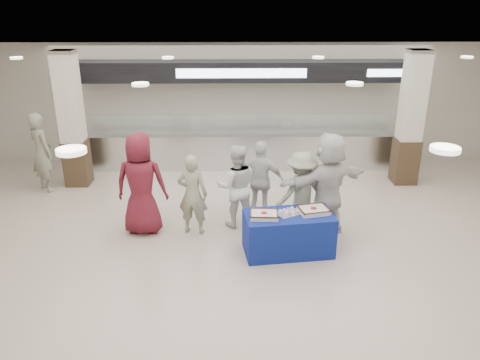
{
  "coord_description": "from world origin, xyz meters",
  "views": [
    {
      "loc": [
        -0.21,
        -6.57,
        4.32
      ],
      "look_at": [
        -0.09,
        1.6,
        1.09
      ],
      "focal_mm": 35.0,
      "sensor_mm": 36.0,
      "label": 1
    }
  ],
  "objects_px": {
    "civilian_maroon": "(141,184)",
    "civilian_white": "(328,184)",
    "soldier_a": "(193,195)",
    "soldier_bg": "(42,152)",
    "chef_short": "(261,180)",
    "cupcake_tray": "(289,212)",
    "sheet_cake_right": "(314,210)",
    "soldier_b": "(301,193)",
    "chef_tall": "(236,186)",
    "display_table": "(288,233)",
    "sheet_cake_left": "(264,214)"
  },
  "relations": [
    {
      "from": "soldier_bg",
      "to": "chef_short",
      "type": "bearing_deg",
      "value": -155.55
    },
    {
      "from": "display_table",
      "to": "cupcake_tray",
      "type": "bearing_deg",
      "value": 87.52
    },
    {
      "from": "soldier_a",
      "to": "chef_short",
      "type": "height_order",
      "value": "chef_short"
    },
    {
      "from": "chef_tall",
      "to": "civilian_white",
      "type": "bearing_deg",
      "value": 165.77
    },
    {
      "from": "sheet_cake_left",
      "to": "sheet_cake_right",
      "type": "xyz_separation_m",
      "value": [
        0.89,
        0.17,
        0.0
      ]
    },
    {
      "from": "sheet_cake_left",
      "to": "soldier_a",
      "type": "distance_m",
      "value": 1.58
    },
    {
      "from": "soldier_b",
      "to": "civilian_white",
      "type": "xyz_separation_m",
      "value": [
        0.5,
        -0.03,
        0.19
      ]
    },
    {
      "from": "soldier_a",
      "to": "soldier_b",
      "type": "distance_m",
      "value": 2.06
    },
    {
      "from": "chef_short",
      "to": "soldier_b",
      "type": "bearing_deg",
      "value": 154.4
    },
    {
      "from": "soldier_b",
      "to": "soldier_bg",
      "type": "relative_size",
      "value": 0.87
    },
    {
      "from": "chef_short",
      "to": "soldier_bg",
      "type": "bearing_deg",
      "value": -1.74
    },
    {
      "from": "soldier_a",
      "to": "civilian_white",
      "type": "height_order",
      "value": "civilian_white"
    },
    {
      "from": "soldier_a",
      "to": "soldier_b",
      "type": "bearing_deg",
      "value": -169.68
    },
    {
      "from": "display_table",
      "to": "sheet_cake_left",
      "type": "bearing_deg",
      "value": -175.05
    },
    {
      "from": "display_table",
      "to": "sheet_cake_right",
      "type": "height_order",
      "value": "sheet_cake_right"
    },
    {
      "from": "sheet_cake_right",
      "to": "soldier_b",
      "type": "relative_size",
      "value": 0.35
    },
    {
      "from": "cupcake_tray",
      "to": "chef_short",
      "type": "bearing_deg",
      "value": 106.16
    },
    {
      "from": "chef_tall",
      "to": "soldier_b",
      "type": "distance_m",
      "value": 1.26
    },
    {
      "from": "civilian_maroon",
      "to": "civilian_white",
      "type": "distance_m",
      "value": 3.54
    },
    {
      "from": "sheet_cake_right",
      "to": "soldier_bg",
      "type": "bearing_deg",
      "value": 153.39
    },
    {
      "from": "civilian_white",
      "to": "soldier_bg",
      "type": "height_order",
      "value": "civilian_white"
    },
    {
      "from": "cupcake_tray",
      "to": "civilian_white",
      "type": "bearing_deg",
      "value": 42.08
    },
    {
      "from": "sheet_cake_right",
      "to": "soldier_a",
      "type": "distance_m",
      "value": 2.31
    },
    {
      "from": "sheet_cake_left",
      "to": "civilian_white",
      "type": "height_order",
      "value": "civilian_white"
    },
    {
      "from": "cupcake_tray",
      "to": "soldier_b",
      "type": "distance_m",
      "value": 0.83
    },
    {
      "from": "soldier_bg",
      "to": "sheet_cake_right",
      "type": "bearing_deg",
      "value": -164.74
    },
    {
      "from": "display_table",
      "to": "chef_short",
      "type": "distance_m",
      "value": 1.56
    },
    {
      "from": "sheet_cake_left",
      "to": "soldier_a",
      "type": "relative_size",
      "value": 0.31
    },
    {
      "from": "display_table",
      "to": "cupcake_tray",
      "type": "xyz_separation_m",
      "value": [
        -0.0,
        0.03,
        0.41
      ]
    },
    {
      "from": "display_table",
      "to": "soldier_bg",
      "type": "bearing_deg",
      "value": 143.62
    },
    {
      "from": "soldier_a",
      "to": "soldier_bg",
      "type": "xyz_separation_m",
      "value": [
        -3.67,
        2.21,
        0.14
      ]
    },
    {
      "from": "cupcake_tray",
      "to": "sheet_cake_left",
      "type": "bearing_deg",
      "value": -164.07
    },
    {
      "from": "sheet_cake_left",
      "to": "chef_tall",
      "type": "relative_size",
      "value": 0.29
    },
    {
      "from": "display_table",
      "to": "civilian_maroon",
      "type": "xyz_separation_m",
      "value": [
        -2.72,
        0.85,
        0.63
      ]
    },
    {
      "from": "sheet_cake_left",
      "to": "chef_short",
      "type": "relative_size",
      "value": 0.3
    },
    {
      "from": "chef_tall",
      "to": "soldier_b",
      "type": "height_order",
      "value": "chef_tall"
    },
    {
      "from": "civilian_maroon",
      "to": "chef_short",
      "type": "bearing_deg",
      "value": -163.12
    },
    {
      "from": "chef_tall",
      "to": "cupcake_tray",
      "type": "bearing_deg",
      "value": 127.05
    },
    {
      "from": "sheet_cake_left",
      "to": "soldier_b",
      "type": "height_order",
      "value": "soldier_b"
    },
    {
      "from": "cupcake_tray",
      "to": "civilian_maroon",
      "type": "distance_m",
      "value": 2.85
    },
    {
      "from": "display_table",
      "to": "chef_tall",
      "type": "relative_size",
      "value": 0.92
    },
    {
      "from": "soldier_a",
      "to": "civilian_white",
      "type": "relative_size",
      "value": 0.79
    },
    {
      "from": "sheet_cake_left",
      "to": "soldier_bg",
      "type": "bearing_deg",
      "value": 148.04
    },
    {
      "from": "sheet_cake_left",
      "to": "chef_tall",
      "type": "distance_m",
      "value": 1.28
    },
    {
      "from": "civilian_maroon",
      "to": "soldier_a",
      "type": "relative_size",
      "value": 1.26
    },
    {
      "from": "chef_short",
      "to": "soldier_a",
      "type": "bearing_deg",
      "value": 41.1
    },
    {
      "from": "soldier_b",
      "to": "chef_tall",
      "type": "bearing_deg",
      "value": -35.51
    },
    {
      "from": "sheet_cake_right",
      "to": "cupcake_tray",
      "type": "height_order",
      "value": "sheet_cake_right"
    },
    {
      "from": "soldier_a",
      "to": "soldier_bg",
      "type": "bearing_deg",
      "value": -20.87
    },
    {
      "from": "civilian_white",
      "to": "soldier_bg",
      "type": "xyz_separation_m",
      "value": [
        -6.24,
        2.24,
        -0.07
      ]
    }
  ]
}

